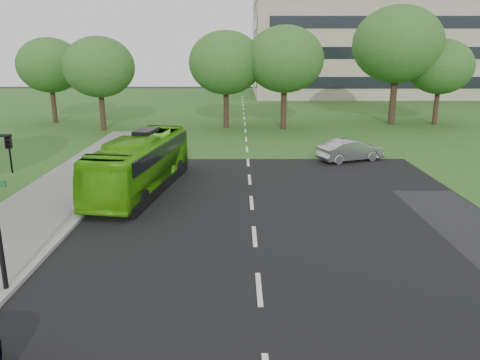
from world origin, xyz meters
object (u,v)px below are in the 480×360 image
at_px(tree_park_a, 99,67).
at_px(tree_park_e, 440,67).
at_px(tree_park_b, 226,63).
at_px(tree_park_c, 285,59).
at_px(sedan, 350,150).
at_px(tree_park_d, 398,44).
at_px(tree_park_f, 50,65).
at_px(office_building, 385,12).
at_px(bus, 141,163).

height_order(tree_park_a, tree_park_e, tree_park_a).
distance_m(tree_park_b, tree_park_c, 5.13).
height_order(tree_park_b, sedan, tree_park_b).
bearing_deg(tree_park_d, tree_park_f, 178.26).
distance_m(office_building, sedan, 51.30).
relative_size(tree_park_a, sedan, 1.89).
xyz_separation_m(tree_park_d, tree_park_e, (4.04, -0.18, -1.97)).
distance_m(tree_park_b, tree_park_f, 16.91).
bearing_deg(tree_park_c, bus, -114.97).
bearing_deg(sedan, bus, 95.85).
bearing_deg(tree_park_c, sedan, -76.36).
height_order(tree_park_a, tree_park_c, tree_park_c).
xyz_separation_m(tree_park_b, sedan, (8.12, -13.18, -5.01)).
xyz_separation_m(bus, sedan, (11.83, 6.32, -0.64)).
height_order(tree_park_c, bus, tree_park_c).
distance_m(tree_park_f, sedan, 30.04).
distance_m(tree_park_f, bus, 26.44).
distance_m(tree_park_e, sedan, 19.65).
xyz_separation_m(office_building, tree_park_a, (-34.33, -35.56, -7.11)).
bearing_deg(tree_park_a, office_building, 46.01).
distance_m(tree_park_d, tree_park_e, 4.50).
bearing_deg(tree_park_b, sedan, -58.36).
bearing_deg(office_building, tree_park_d, -104.16).
relative_size(office_building, bus, 4.18).
relative_size(tree_park_c, bus, 0.92).
relative_size(tree_park_a, tree_park_c, 0.90).
relative_size(tree_park_c, tree_park_d, 0.82).
bearing_deg(sedan, tree_park_b, 9.38).
distance_m(office_building, tree_park_e, 33.23).
xyz_separation_m(office_building, bus, (-27.36, -53.76, -11.16)).
xyz_separation_m(office_building, tree_park_c, (-18.58, -34.90, -6.49)).
bearing_deg(tree_park_e, tree_park_c, -169.46).
relative_size(tree_park_e, bus, 0.81).
bearing_deg(bus, office_building, 71.52).
height_order(tree_park_f, bus, tree_park_f).
bearing_deg(tree_park_e, tree_park_d, 177.50).
relative_size(tree_park_d, bus, 1.12).
bearing_deg(tree_park_d, tree_park_c, -164.66).
xyz_separation_m(office_building, sedan, (-15.53, -47.44, -11.81)).
distance_m(tree_park_b, sedan, 16.27).
bearing_deg(tree_park_d, office_building, 75.84).
relative_size(tree_park_f, sedan, 1.89).
height_order(tree_park_e, bus, tree_park_e).
bearing_deg(tree_park_a, sedan, -32.29).
height_order(office_building, tree_park_c, office_building).
xyz_separation_m(tree_park_a, tree_park_d, (26.25, 3.55, 1.89)).
distance_m(tree_park_d, tree_park_f, 32.24).
xyz_separation_m(tree_park_d, bus, (-19.28, -21.74, -5.94)).
bearing_deg(bus, tree_park_e, 51.26).
xyz_separation_m(tree_park_d, sedan, (-7.46, -15.42, -6.59)).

